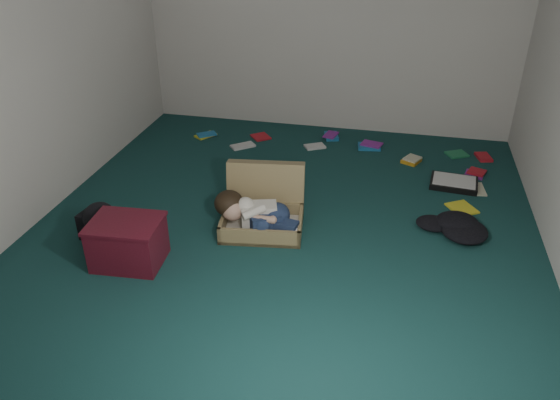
% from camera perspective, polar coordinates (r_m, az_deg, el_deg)
% --- Properties ---
extents(floor, '(4.50, 4.50, 0.00)m').
position_cam_1_polar(floor, '(4.39, 0.43, -3.04)').
color(floor, '#163F3E').
rests_on(floor, ground).
extents(wall_back, '(4.50, 0.00, 4.50)m').
position_cam_1_polar(wall_back, '(6.02, 5.28, 19.19)').
color(wall_back, silver).
rests_on(wall_back, ground).
extents(wall_front, '(4.50, 0.00, 4.50)m').
position_cam_1_polar(wall_front, '(1.90, -14.01, -5.45)').
color(wall_front, silver).
rests_on(wall_front, ground).
extents(wall_left, '(0.00, 4.50, 4.50)m').
position_cam_1_polar(wall_left, '(4.69, -24.94, 13.75)').
color(wall_left, silver).
rests_on(wall_left, ground).
extents(suitcase, '(0.71, 0.70, 0.47)m').
position_cam_1_polar(suitcase, '(4.40, -1.71, -0.83)').
color(suitcase, '#937F51').
rests_on(suitcase, floor).
extents(person, '(0.70, 0.34, 0.29)m').
position_cam_1_polar(person, '(4.25, -2.55, -1.42)').
color(person, silver).
rests_on(person, suitcase).
extents(maroon_bin, '(0.52, 0.43, 0.34)m').
position_cam_1_polar(maroon_bin, '(4.07, -15.62, -4.26)').
color(maroon_bin, '#581120').
rests_on(maroon_bin, floor).
extents(backpack, '(0.43, 0.36, 0.23)m').
position_cam_1_polar(backpack, '(4.45, -18.12, -2.43)').
color(backpack, black).
rests_on(backpack, floor).
extents(clothing_pile, '(0.44, 0.36, 0.13)m').
position_cam_1_polar(clothing_pile, '(4.52, 17.31, -2.51)').
color(clothing_pile, black).
rests_on(clothing_pile, floor).
extents(paper_tray, '(0.45, 0.35, 0.06)m').
position_cam_1_polar(paper_tray, '(5.27, 17.71, 1.72)').
color(paper_tray, black).
rests_on(paper_tray, floor).
extents(book_scatter, '(3.19, 1.56, 0.02)m').
position_cam_1_polar(book_scatter, '(5.67, 9.23, 4.56)').
color(book_scatter, yellow).
rests_on(book_scatter, floor).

